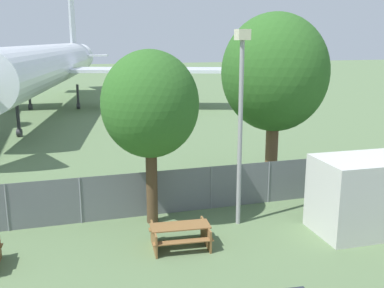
{
  "coord_description": "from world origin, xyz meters",
  "views": [
    {
      "loc": [
        -3.05,
        -5.63,
        6.7
      ],
      "look_at": [
        2.64,
        13.55,
        2.0
      ],
      "focal_mm": 42.0,
      "sensor_mm": 36.0,
      "label": 1
    }
  ],
  "objects_px": {
    "portable_cabin": "(373,194)",
    "tree_left_of_cabin": "(275,73)",
    "tree_near_hangar": "(150,105)",
    "picnic_bench_open_grass": "(180,233)",
    "airplane": "(49,66)"
  },
  "relations": [
    {
      "from": "portable_cabin",
      "to": "airplane",
      "type": "bearing_deg",
      "value": 111.2
    },
    {
      "from": "picnic_bench_open_grass",
      "to": "tree_near_hangar",
      "type": "xyz_separation_m",
      "value": [
        -0.46,
        2.29,
        3.94
      ]
    },
    {
      "from": "tree_near_hangar",
      "to": "tree_left_of_cabin",
      "type": "relative_size",
      "value": 0.81
    },
    {
      "from": "portable_cabin",
      "to": "tree_near_hangar",
      "type": "bearing_deg",
      "value": 160.13
    },
    {
      "from": "airplane",
      "to": "tree_near_hangar",
      "type": "relative_size",
      "value": 6.6
    },
    {
      "from": "tree_left_of_cabin",
      "to": "tree_near_hangar",
      "type": "bearing_deg",
      "value": -155.56
    },
    {
      "from": "picnic_bench_open_grass",
      "to": "tree_near_hangar",
      "type": "distance_m",
      "value": 4.58
    },
    {
      "from": "picnic_bench_open_grass",
      "to": "tree_near_hangar",
      "type": "height_order",
      "value": "tree_near_hangar"
    },
    {
      "from": "portable_cabin",
      "to": "tree_left_of_cabin",
      "type": "distance_m",
      "value": 7.02
    },
    {
      "from": "airplane",
      "to": "tree_near_hangar",
      "type": "distance_m",
      "value": 28.87
    },
    {
      "from": "portable_cabin",
      "to": "tree_left_of_cabin",
      "type": "height_order",
      "value": "tree_left_of_cabin"
    },
    {
      "from": "picnic_bench_open_grass",
      "to": "tree_near_hangar",
      "type": "bearing_deg",
      "value": 101.43
    },
    {
      "from": "portable_cabin",
      "to": "picnic_bench_open_grass",
      "type": "relative_size",
      "value": 2.06
    },
    {
      "from": "airplane",
      "to": "portable_cabin",
      "type": "relative_size",
      "value": 9.93
    },
    {
      "from": "picnic_bench_open_grass",
      "to": "portable_cabin",
      "type": "bearing_deg",
      "value": -5.18
    }
  ]
}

